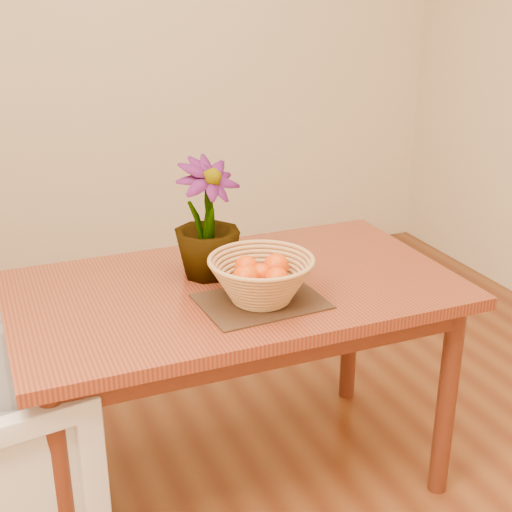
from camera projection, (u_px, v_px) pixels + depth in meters
name	position (u px, v px, depth m)	size (l,w,h in m)	color
wall_back	(100.00, 38.00, 3.70)	(4.00, 0.02, 2.70)	beige
table	(235.00, 309.00, 2.28)	(1.40, 0.80, 0.75)	brown
placemat	(261.00, 301.00, 2.13)	(0.36, 0.27, 0.01)	#382414
wicker_basket	(261.00, 281.00, 2.10)	(0.32, 0.32, 0.13)	#B9824D
orange_pile	(261.00, 273.00, 2.09)	(0.19, 0.19, 0.08)	red
potted_plant	(207.00, 219.00, 2.25)	(0.21, 0.21, 0.38)	#164313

